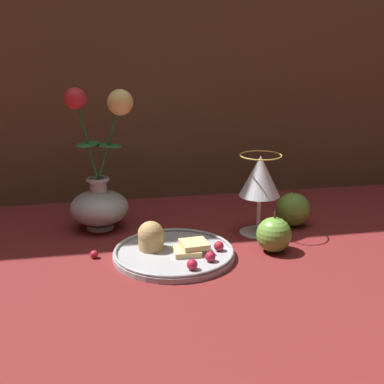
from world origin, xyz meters
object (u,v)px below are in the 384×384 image
object	(u,v)px
vase	(100,190)
wine_glass	(260,179)
apple_near_glass	(274,235)
plate_with_pastries	(171,250)
apple_beside_vase	(293,209)

from	to	relation	value
vase	wine_glass	xyz separation A→B (m)	(0.32, -0.09, 0.03)
wine_glass	apple_near_glass	size ratio (longest dim) A/B	2.10
wine_glass	apple_near_glass	bearing A→B (deg)	-90.55
plate_with_pastries	vase	bearing A→B (deg)	124.65
plate_with_pastries	apple_beside_vase	distance (m)	0.30
vase	plate_with_pastries	xyz separation A→B (m)	(0.12, -0.17, -0.07)
vase	apple_near_glass	world-z (taller)	vase
vase	apple_beside_vase	distance (m)	0.41
vase	plate_with_pastries	bearing A→B (deg)	-55.35
vase	wine_glass	bearing A→B (deg)	-15.68
vase	apple_beside_vase	world-z (taller)	vase
plate_with_pastries	wine_glass	size ratio (longest dim) A/B	1.36
plate_with_pastries	wine_glass	bearing A→B (deg)	23.82
vase	wine_glass	world-z (taller)	vase
plate_with_pastries	apple_near_glass	size ratio (longest dim) A/B	2.86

